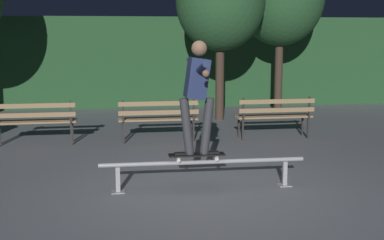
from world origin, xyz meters
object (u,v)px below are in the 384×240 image
Objects in this scene: park_bench_leftmost at (34,118)px; tree_behind_benches at (220,2)px; park_bench_left_center at (158,116)px; grind_rail at (203,166)px; park_bench_right_center at (275,113)px; skateboard at (197,155)px; skateboarder at (197,88)px.

park_bench_leftmost is 5.51m from tree_behind_benches.
park_bench_left_center is 3.99m from tree_behind_benches.
grind_rail is 1.79× the size of park_bench_right_center.
grind_rail is at bearing -103.14° from tree_behind_benches.
skateboarder reaches higher than skateboard.
skateboarder is at bearing -122.57° from park_bench_right_center.
park_bench_left_center is at bearing 94.84° from skateboarder.
tree_behind_benches is (1.77, 2.64, 2.41)m from park_bench_left_center.
skateboard is at bearing -122.60° from park_bench_right_center.
park_bench_left_center is 0.38× the size of tree_behind_benches.
grind_rail is at bearing -121.49° from park_bench_right_center.
park_bench_right_center is at bearing 57.43° from skateboarder.
skateboarder is 3.47m from park_bench_left_center.
skateboard is 3.36m from park_bench_left_center.
grind_rail is 0.69× the size of tree_behind_benches.
tree_behind_benches is at bearing 103.89° from park_bench_right_center.
park_bench_leftmost reaches higher than skateboard.
park_bench_right_center is at bearing 57.40° from skateboard.
grind_rail is 3.93m from park_bench_right_center.
park_bench_left_center is (2.42, 0.00, 0.00)m from park_bench_leftmost.
tree_behind_benches is (-0.65, 2.64, 2.41)m from park_bench_right_center.
tree_behind_benches is at bearing 76.07° from skateboarder.
skateboard is at bearing -179.11° from skateboarder.
park_bench_leftmost is (-2.70, 3.35, 0.05)m from skateboard.
skateboard reaches higher than grind_rail.
tree_behind_benches is at bearing 76.86° from grind_rail.
skateboarder is 0.97× the size of park_bench_leftmost.
skateboard is 0.94m from skateboarder.
skateboarder is 4.07m from park_bench_right_center.
grind_rail is 6.69m from tree_behind_benches.
skateboarder is at bearing -103.93° from tree_behind_benches.
skateboarder is at bearing -51.05° from park_bench_leftmost.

